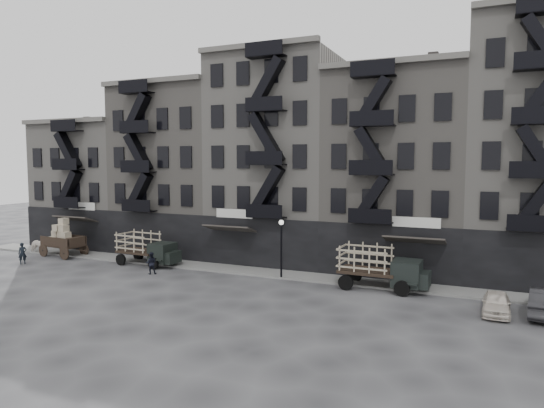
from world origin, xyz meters
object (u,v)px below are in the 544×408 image
at_px(car_east, 496,303).
at_px(stake_truck_west, 147,246).
at_px(horse, 38,245).
at_px(pedestrian_mid, 151,263).
at_px(pedestrian_west, 23,253).
at_px(wagon, 62,235).
at_px(stake_truck_east, 380,265).

bearing_deg(car_east, stake_truck_west, 175.63).
bearing_deg(stake_truck_west, horse, -176.78).
relative_size(car_east, pedestrian_mid, 2.16).
bearing_deg(pedestrian_west, horse, 71.02).
relative_size(wagon, pedestrian_mid, 2.52).
distance_m(wagon, pedestrian_west, 3.94).
height_order(horse, stake_truck_east, stake_truck_east).
distance_m(wagon, pedestrian_mid, 11.87).
relative_size(horse, wagon, 0.44).
relative_size(horse, car_east, 0.51).
height_order(car_east, pedestrian_west, pedestrian_west).
distance_m(car_east, pedestrian_west, 35.51).
height_order(stake_truck_east, pedestrian_west, stake_truck_east).
distance_m(stake_truck_west, pedestrian_west, 10.40).
distance_m(stake_truck_east, car_east, 7.47).
distance_m(wagon, stake_truck_east, 28.19).
xyz_separation_m(stake_truck_west, pedestrian_west, (-9.67, -3.79, -0.66)).
relative_size(wagon, stake_truck_east, 0.71).
relative_size(stake_truck_west, car_east, 1.54).
bearing_deg(stake_truck_west, car_east, -2.54).
xyz_separation_m(car_east, pedestrian_mid, (-23.54, 0.16, 0.22)).
xyz_separation_m(stake_truck_east, car_east, (6.92, -2.63, -1.05)).
bearing_deg(stake_truck_east, stake_truck_west, -178.65).
height_order(stake_truck_east, car_east, stake_truck_east).
height_order(stake_truck_west, pedestrian_mid, stake_truck_west).
bearing_deg(pedestrian_mid, horse, -42.97).
xyz_separation_m(pedestrian_west, pedestrian_mid, (11.95, 1.32, -0.06)).
height_order(horse, stake_truck_west, stake_truck_west).
bearing_deg(wagon, car_east, 1.96).
bearing_deg(wagon, pedestrian_west, -89.59).
distance_m(car_east, pedestrian_mid, 23.55).
distance_m(pedestrian_west, pedestrian_mid, 12.02).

